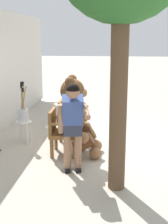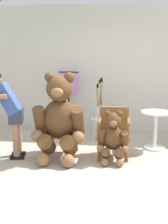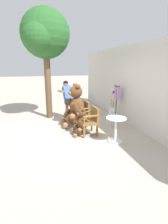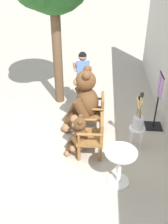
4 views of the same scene
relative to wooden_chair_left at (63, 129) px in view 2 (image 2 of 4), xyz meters
The scene contains 11 objects.
ground_plane 0.92m from the wooden_chair_left, 54.55° to the right, with size 60.00×60.00×0.00m, color #B2A899.
back_wall 2.04m from the wooden_chair_left, 75.14° to the left, with size 10.00×0.16×2.80m, color beige.
wooden_chair_left is the anchor object (origin of this frame).
wooden_chair_right 0.92m from the wooden_chair_left, ahead, with size 0.57×0.54×0.86m.
teddy_bear_large 0.38m from the wooden_chair_left, 89.16° to the right, with size 0.90×0.86×1.51m.
teddy_bear_small 0.97m from the wooden_chair_left, 17.31° to the right, with size 0.53×0.50×0.88m.
person_visitor 1.03m from the wooden_chair_left, 158.27° to the right, with size 0.77×0.57×1.52m.
white_stool 1.09m from the wooden_chair_left, 57.23° to the left, with size 0.34×0.34×0.46m.
brush_bucket 1.10m from the wooden_chair_left, 57.19° to the left, with size 0.22×0.22×0.84m.
round_side_table 1.76m from the wooden_chair_left, 16.75° to the left, with size 0.56×0.56×0.72m.
clothing_display_stand 1.45m from the wooden_chair_left, 96.41° to the left, with size 0.44×0.40×1.36m.
Camera 2 is at (0.71, -4.67, 1.99)m, focal length 50.00 mm.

